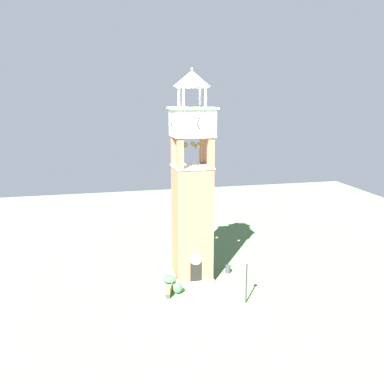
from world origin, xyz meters
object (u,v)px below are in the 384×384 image
at_px(park_bench, 170,290).
at_px(trash_bin, 228,269).
at_px(clock_tower, 192,197).
at_px(lamp_post, 247,273).

bearing_deg(park_bench, trash_bin, 28.24).
xyz_separation_m(clock_tower, park_bench, (-2.77, -3.20, -7.64)).
height_order(clock_tower, lamp_post, clock_tower).
relative_size(clock_tower, park_bench, 11.91).
relative_size(park_bench, lamp_post, 0.42).
distance_m(clock_tower, park_bench, 8.73).
height_order(park_bench, lamp_post, lamp_post).
bearing_deg(lamp_post, trash_bin, 85.96).
xyz_separation_m(clock_tower, trash_bin, (3.77, 0.31, -7.72)).
xyz_separation_m(park_bench, lamp_post, (6.08, -2.91, 2.22)).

